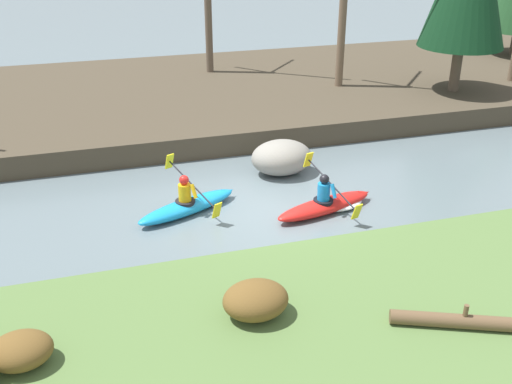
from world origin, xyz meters
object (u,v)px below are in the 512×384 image
at_px(boulder_midstream, 281,157).
at_px(driftwood_log, 451,321).
at_px(kayaker_lead, 328,204).
at_px(kayaker_middle, 188,204).

xyz_separation_m(boulder_midstream, driftwood_log, (0.27, -7.75, 0.17)).
xyz_separation_m(kayaker_lead, kayaker_middle, (-3.27, 0.88, 0.02)).
distance_m(kayaker_middle, driftwood_log, 6.94).
relative_size(kayaker_middle, boulder_midstream, 1.61).
distance_m(kayaker_lead, driftwood_log, 5.30).
distance_m(kayaker_lead, kayaker_middle, 3.39).
bearing_deg(driftwood_log, kayaker_middle, 140.28).
bearing_deg(kayaker_lead, driftwood_log, -106.51).
bearing_deg(boulder_midstream, kayaker_middle, -151.35).
height_order(kayaker_lead, boulder_midstream, kayaker_lead).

